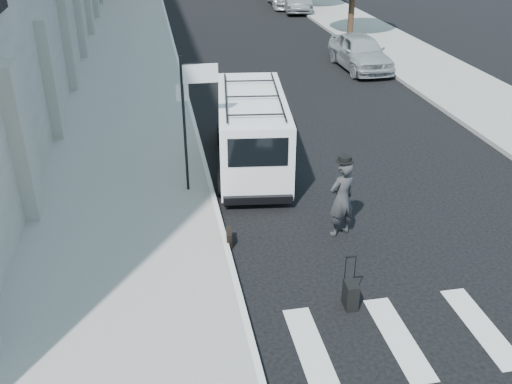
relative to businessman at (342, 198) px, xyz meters
name	(u,v)px	position (x,y,z in m)	size (l,w,h in m)	color
ground	(318,250)	(-0.67, -0.57, -0.92)	(120.00, 120.00, 0.00)	black
sidewalk_left	(129,67)	(-4.92, 15.43, -0.85)	(4.50, 48.00, 0.15)	gray
sidewalk_right	(374,37)	(8.33, 19.43, -0.85)	(4.00, 56.00, 0.15)	gray
sign_pole	(192,96)	(-3.03, 2.63, 1.73)	(1.03, 0.07, 3.50)	black
businessman	(342,198)	(0.00, 0.00, 0.00)	(0.67, 0.44, 1.84)	#313133
briefcase	(229,237)	(-2.57, 0.04, -0.75)	(0.12, 0.44, 0.34)	black
suitcase	(351,294)	(-0.63, -2.57, -0.65)	(0.25, 0.38, 1.03)	black
cargo_van	(252,130)	(-1.31, 4.12, 0.18)	(2.46, 5.70, 2.10)	white
parked_car_a	(360,52)	(5.34, 13.50, -0.15)	(1.83, 4.55, 1.55)	#ACAFB4
parked_car_b	(296,0)	(6.13, 28.29, -0.15)	(1.63, 4.67, 1.54)	slate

